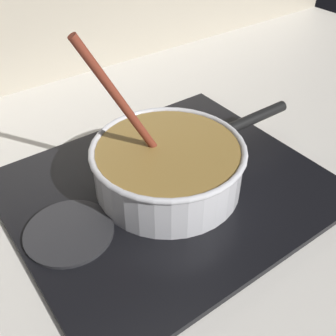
{
  "coord_description": "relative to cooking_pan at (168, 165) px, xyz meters",
  "views": [
    {
      "loc": [
        -0.26,
        -0.22,
        0.51
      ],
      "look_at": [
        0.07,
        0.23,
        0.05
      ],
      "focal_mm": 43.07,
      "sensor_mm": 36.0,
      "label": 1
    }
  ],
  "objects": [
    {
      "name": "ground",
      "position": [
        -0.07,
        -0.23,
        -0.08
      ],
      "size": [
        2.4,
        1.6,
        0.04
      ],
      "primitive_type": "cube",
      "color": "beige"
    },
    {
      "name": "burner_ring",
      "position": [
        -0.0,
        -0.0,
        -0.04
      ],
      "size": [
        0.17,
        0.17,
        0.01
      ],
      "primitive_type": "torus",
      "color": "#592D0C",
      "rests_on": "hob_plate"
    },
    {
      "name": "spare_burner",
      "position": [
        -0.2,
        -0.0,
        -0.04
      ],
      "size": [
        0.15,
        0.15,
        0.01
      ],
      "primitive_type": "cylinder",
      "color": "#262628",
      "rests_on": "hob_plate"
    },
    {
      "name": "cooking_pan",
      "position": [
        0.0,
        0.0,
        0.0
      ],
      "size": [
        0.43,
        0.28,
        0.3
      ],
      "color": "silver",
      "rests_on": "hob_plate"
    },
    {
      "name": "hob_plate",
      "position": [
        -0.0,
        -0.0,
        -0.05
      ],
      "size": [
        0.56,
        0.48,
        0.01
      ],
      "primitive_type": "cube",
      "color": "black",
      "rests_on": "ground"
    }
  ]
}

